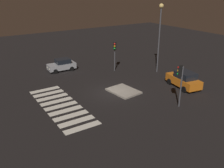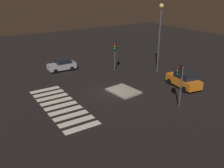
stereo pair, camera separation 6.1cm
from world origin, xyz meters
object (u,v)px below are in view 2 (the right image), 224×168
object	(u,v)px
car_orange	(184,80)
traffic_light_north	(180,76)
traffic_island	(124,91)
car_silver	(62,65)
traffic_light_west	(115,49)
street_lamp	(160,27)

from	to	relation	value
car_orange	traffic_light_north	world-z (taller)	traffic_light_north
traffic_island	traffic_light_north	distance (m)	6.69
car_silver	traffic_light_west	world-z (taller)	traffic_light_west
traffic_island	car_silver	bearing A→B (deg)	-165.05
traffic_light_west	car_orange	bearing A→B (deg)	56.31
traffic_island	traffic_light_west	size ratio (longest dim) A/B	0.91
car_orange	traffic_light_west	bearing A→B (deg)	29.52
traffic_island	car_silver	world-z (taller)	car_silver
traffic_light_north	car_orange	bearing A→B (deg)	-83.85
car_orange	traffic_light_north	bearing A→B (deg)	134.94
car_silver	street_lamp	size ratio (longest dim) A/B	0.43
traffic_light_north	street_lamp	bearing A→B (deg)	-61.58
traffic_island	traffic_light_west	bearing A→B (deg)	154.50
traffic_island	car_orange	bearing A→B (deg)	68.34
car_orange	traffic_light_north	distance (m)	5.52
traffic_light_north	street_lamp	world-z (taller)	street_lamp
street_lamp	traffic_island	bearing A→B (deg)	-67.82
traffic_light_north	traffic_island	bearing A→B (deg)	-7.62
traffic_island	car_silver	size ratio (longest dim) A/B	0.95
car_silver	street_lamp	distance (m)	13.63
car_silver	traffic_light_west	bearing A→B (deg)	147.05
traffic_light_north	street_lamp	size ratio (longest dim) A/B	0.46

